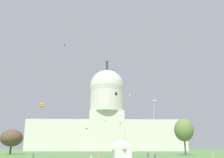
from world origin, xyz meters
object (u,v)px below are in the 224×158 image
(kite_pink_low, at_px, (201,134))
(kite_white_low, at_px, (153,104))
(tree_east_mid, at_px, (184,130))
(capitol_building, at_px, (107,119))
(kite_violet_high, at_px, (65,45))
(kite_gold_high, at_px, (115,87))
(kite_lime_high, at_px, (185,37))
(tree_west_far, at_px, (12,138))
(person_tan_deep_crowd, at_px, (98,155))
(person_purple_near_tent, at_px, (155,158))
(kite_orange_low, at_px, (41,105))
(person_teal_mid_left, at_px, (33,156))
(event_tent, at_px, (122,149))
(person_denim_lawn_far_right, at_px, (148,155))
(person_tan_mid_right, at_px, (213,156))
(kite_red_low, at_px, (87,129))
(kite_black_mid, at_px, (116,94))
(kite_turquoise_low, at_px, (106,123))
(kite_yellow_mid, at_px, (130,95))

(kite_pink_low, xyz_separation_m, kite_white_low, (-27.74, -44.27, 4.81))
(tree_east_mid, xyz_separation_m, kite_white_low, (-18.96, -37.79, 3.77))
(capitol_building, xyz_separation_m, kite_violet_high, (-24.12, -74.55, 31.88))
(kite_gold_high, bearing_deg, kite_lime_high, -24.38)
(tree_west_far, height_order, kite_violet_high, kite_violet_high)
(person_tan_deep_crowd, xyz_separation_m, person_purple_near_tent, (12.07, -19.54, -0.04))
(kite_orange_low, bearing_deg, person_teal_mid_left, -94.39)
(tree_east_mid, distance_m, kite_pink_low, 10.96)
(event_tent, relative_size, kite_white_low, 1.55)
(person_denim_lawn_far_right, bearing_deg, kite_gold_high, 13.71)
(capitol_building, distance_m, person_tan_mid_right, 143.14)
(kite_red_low, bearing_deg, kite_violet_high, 122.55)
(tree_east_mid, bearing_deg, kite_white_low, -116.64)
(tree_west_far, xyz_separation_m, kite_black_mid, (45.27, 9.92, 21.56))
(person_denim_lawn_far_right, bearing_deg, capitol_building, 15.60)
(capitol_building, xyz_separation_m, kite_pink_low, (36.40, -99.98, -16.08))
(kite_black_mid, bearing_deg, kite_turquoise_low, 64.78)
(tree_west_far, bearing_deg, kite_white_low, -46.51)
(capitol_building, distance_m, kite_lime_high, 111.54)
(kite_red_low, distance_m, kite_white_low, 93.20)
(tree_east_mid, relative_size, kite_lime_high, 9.97)
(capitol_building, distance_m, tree_west_far, 101.59)
(event_tent, relative_size, tree_west_far, 0.48)
(kite_violet_high, distance_m, kite_lime_high, 63.63)
(capitol_building, relative_size, kite_red_low, 134.62)
(person_tan_mid_right, relative_size, kite_pink_low, 0.71)
(kite_yellow_mid, xyz_separation_m, kite_black_mid, (-4.54, 20.04, 4.57))
(tree_west_far, bearing_deg, kite_orange_low, -59.75)
(kite_pink_low, relative_size, kite_lime_high, 1.72)
(person_teal_mid_left, bearing_deg, kite_violet_high, 27.48)
(capitol_building, relative_size, kite_white_low, 29.41)
(tree_west_far, height_order, person_teal_mid_left, tree_west_far)
(kite_turquoise_low, height_order, kite_lime_high, kite_lime_high)
(kite_violet_high, relative_size, kite_turquoise_low, 0.61)
(person_tan_deep_crowd, height_order, kite_white_low, kite_white_low)
(event_tent, distance_m, kite_red_low, 80.85)
(capitol_building, xyz_separation_m, tree_east_mid, (27.63, -106.45, -15.04))
(tree_west_far, relative_size, kite_turquoise_low, 3.23)
(kite_gold_high, relative_size, kite_white_low, 0.87)
(person_teal_mid_left, distance_m, kite_white_low, 33.10)
(person_teal_mid_left, distance_m, kite_pink_low, 67.94)
(person_tan_mid_right, xyz_separation_m, kite_white_low, (-15.52, -5.13, 12.22))
(event_tent, height_order, kite_red_low, kite_red_low)
(kite_pink_low, bearing_deg, person_teal_mid_left, -28.94)
(person_teal_mid_left, distance_m, kite_black_mid, 65.91)
(person_tan_deep_crowd, relative_size, kite_turquoise_low, 0.42)
(person_tan_mid_right, height_order, kite_black_mid, kite_black_mid)
(person_tan_deep_crowd, distance_m, kite_lime_high, 64.93)
(person_purple_near_tent, bearing_deg, kite_gold_high, 53.24)
(kite_violet_high, bearing_deg, kite_red_low, -37.90)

